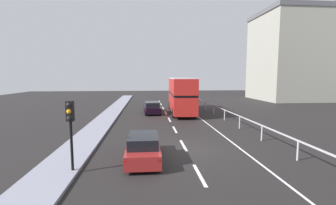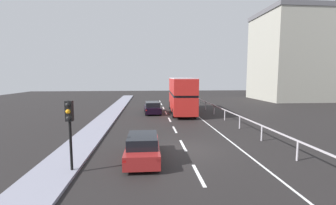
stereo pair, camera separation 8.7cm
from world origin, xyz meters
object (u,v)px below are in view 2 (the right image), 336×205
object	(u,v)px
double_decker_bus_red	(181,94)
sedan_car_ahead	(152,108)
hatchback_car_near	(143,148)
traffic_signal_pole	(69,119)

from	to	relation	value
double_decker_bus_red	sedan_car_ahead	world-z (taller)	double_decker_bus_red
sedan_car_ahead	hatchback_car_near	bearing A→B (deg)	-95.81
sedan_car_ahead	double_decker_bus_red	bearing A→B (deg)	-0.51
double_decker_bus_red	sedan_car_ahead	bearing A→B (deg)	-175.01
double_decker_bus_red	hatchback_car_near	xyz separation A→B (m)	(-4.39, -15.96, -1.60)
double_decker_bus_red	traffic_signal_pole	size ratio (longest dim) A/B	3.27
double_decker_bus_red	sedan_car_ahead	distance (m)	3.88
double_decker_bus_red	sedan_car_ahead	size ratio (longest dim) A/B	2.27
traffic_signal_pole	sedan_car_ahead	bearing A→B (deg)	76.76
hatchback_car_near	traffic_signal_pole	size ratio (longest dim) A/B	1.31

